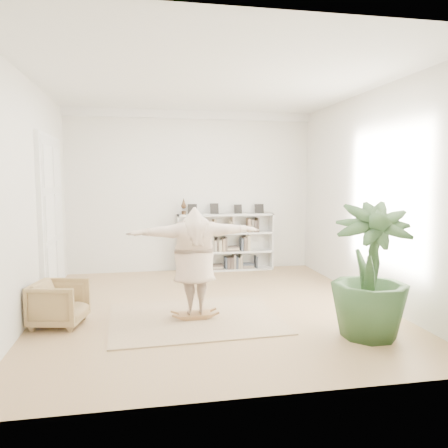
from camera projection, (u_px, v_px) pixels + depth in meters
name	position (u px, v px, depth m)	size (l,w,h in m)	color
floor	(213.00, 307.00, 7.15)	(6.00, 6.00, 0.00)	tan
room_shell	(191.00, 115.00, 9.66)	(6.00, 6.00, 6.00)	silver
doors	(52.00, 218.00, 7.78)	(0.09, 1.78, 2.92)	white
bookshelf	(225.00, 243.00, 9.98)	(2.20, 0.35, 1.64)	silver
armchair	(59.00, 303.00, 6.24)	(0.69, 0.71, 0.64)	tan
rug	(195.00, 318.00, 6.56)	(2.50, 2.00, 0.02)	tan
rocker_board	(195.00, 315.00, 6.56)	(0.49, 0.31, 0.10)	olive
person	(194.00, 258.00, 6.47)	(1.97, 0.54, 1.60)	beige
houseplant	(370.00, 271.00, 5.73)	(1.01, 1.01, 1.80)	#2C4A25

